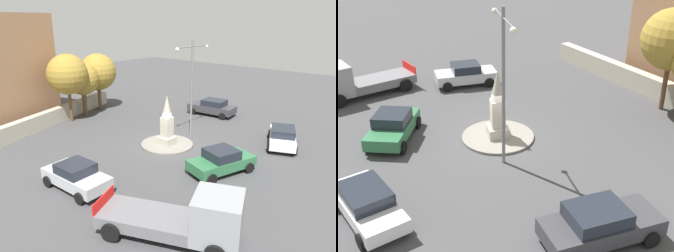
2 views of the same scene
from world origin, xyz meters
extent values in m
plane|color=#424244|center=(0.00, 0.00, 0.00)|extent=(80.00, 80.00, 0.00)
cylinder|color=gray|center=(0.00, 0.00, 0.06)|extent=(3.78, 3.78, 0.13)
cube|color=#B2AA99|center=(0.00, 0.00, 0.39)|extent=(1.06, 1.06, 0.53)
cube|color=#B2AA99|center=(0.00, 0.00, 1.40)|extent=(0.70, 0.70, 1.48)
cone|color=#B2AA99|center=(0.00, 0.00, 2.93)|extent=(0.77, 0.77, 1.58)
cylinder|color=slate|center=(2.48, -0.25, 3.67)|extent=(0.16, 0.16, 7.35)
cylinder|color=slate|center=(1.62, -0.25, 6.89)|extent=(1.72, 0.08, 0.08)
cylinder|color=slate|center=(3.34, -0.25, 6.89)|extent=(1.72, 0.08, 0.08)
sphere|color=#F2EACC|center=(0.76, -0.25, 6.79)|extent=(0.28, 0.28, 0.28)
sphere|color=#F2EACC|center=(4.19, -0.25, 6.79)|extent=(0.28, 0.28, 0.28)
cube|color=silver|center=(5.44, -6.31, 0.60)|extent=(4.51, 3.25, 0.57)
cube|color=#1E232D|center=(5.36, -6.34, 1.14)|extent=(2.61, 2.31, 0.52)
cylinder|color=black|center=(6.43, -4.94, 0.32)|extent=(0.67, 0.46, 0.64)
cylinder|color=black|center=(7.12, -6.51, 0.32)|extent=(0.67, 0.46, 0.64)
cylinder|color=black|center=(3.75, -6.11, 0.32)|extent=(0.67, 0.46, 0.64)
cube|color=#B7BABF|center=(-7.91, -0.50, 0.63)|extent=(1.99, 4.11, 0.63)
cube|color=#1E232D|center=(-7.91, -0.50, 1.21)|extent=(1.72, 1.87, 0.53)
cylinder|color=black|center=(-6.95, -1.85, 0.32)|extent=(0.26, 0.65, 0.64)
cylinder|color=black|center=(-8.71, -1.95, 0.32)|extent=(0.26, 0.65, 0.64)
cylinder|color=black|center=(-7.11, 0.95, 0.32)|extent=(0.26, 0.65, 0.64)
cylinder|color=black|center=(-8.87, 0.85, 0.32)|extent=(0.26, 0.65, 0.64)
cube|color=#38383D|center=(8.64, 1.96, 0.64)|extent=(2.38, 4.60, 0.65)
cube|color=#1E232D|center=(8.67, 1.73, 1.24)|extent=(1.93, 2.27, 0.54)
cylinder|color=black|center=(7.53, 3.37, 0.32)|extent=(0.30, 0.66, 0.64)
cylinder|color=black|center=(9.35, 3.60, 0.32)|extent=(0.30, 0.66, 0.64)
cylinder|color=black|center=(7.93, 0.31, 0.32)|extent=(0.30, 0.66, 0.64)
cube|color=#2D6B42|center=(-1.08, -5.31, 0.62)|extent=(4.37, 2.95, 0.61)
cube|color=#1E232D|center=(-1.11, -5.30, 1.21)|extent=(2.17, 2.12, 0.57)
cylinder|color=black|center=(0.53, -4.88, 0.32)|extent=(0.68, 0.41, 0.64)
cylinder|color=black|center=(-0.03, -6.60, 0.32)|extent=(0.68, 0.41, 0.64)
cylinder|color=black|center=(-2.14, -4.02, 0.32)|extent=(0.68, 0.41, 0.64)
cylinder|color=black|center=(-2.70, -5.74, 0.32)|extent=(0.68, 0.41, 0.64)
cube|color=slate|center=(-8.04, -6.00, 0.69)|extent=(3.45, 4.54, 0.55)
cube|color=red|center=(-8.86, -4.16, 1.22)|extent=(1.74, 0.82, 0.50)
cylinder|color=black|center=(-5.89, -8.45, 0.42)|extent=(0.60, 0.88, 0.84)
cylinder|color=black|center=(-7.64, -4.50, 0.42)|extent=(0.60, 0.88, 0.84)
cylinder|color=black|center=(-9.43, -5.29, 0.42)|extent=(0.60, 0.88, 0.84)
cube|color=#B2AA99|center=(-3.56, 10.60, 0.64)|extent=(16.57, 6.16, 1.28)
cylinder|color=brown|center=(-1.38, 10.28, 1.50)|extent=(0.28, 0.28, 3.00)
sphere|color=olive|center=(-1.38, 10.28, 4.23)|extent=(3.50, 3.50, 3.50)
camera|label=1|loc=(-16.11, -14.36, 8.78)|focal=34.00mm
camera|label=2|loc=(20.30, -4.27, 11.14)|focal=47.86mm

